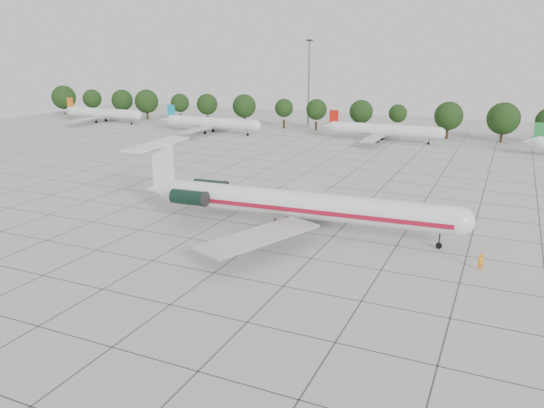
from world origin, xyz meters
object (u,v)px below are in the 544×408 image
object	(u,v)px
bg_airliner_b	(211,123)
bg_airliner_c	(383,130)
main_airliner	(287,203)
ground_crew	(480,262)
floodlight_mast	(309,78)
bg_airliner_a	(102,113)

from	to	relation	value
bg_airliner_b	bg_airliner_c	xyz separation A→B (m)	(47.04, 6.05, 0.00)
main_airliner	ground_crew	bearing A→B (deg)	-12.26
ground_crew	floodlight_mast	size ratio (longest dim) A/B	0.08
floodlight_mast	bg_airliner_b	bearing A→B (deg)	-128.94
bg_airliner_c	floodlight_mast	xyz separation A→B (m)	(-27.31, 18.37, 11.37)
bg_airliner_a	bg_airliner_b	xyz separation A→B (m)	(43.60, -5.32, 0.00)
main_airliner	bg_airliner_c	world-z (taller)	main_airliner
main_airliner	ground_crew	size ratio (longest dim) A/B	23.12
bg_airliner_b	floodlight_mast	size ratio (longest dim) A/B	1.11
main_airliner	bg_airliner_b	bearing A→B (deg)	123.68
main_airliner	bg_airliner_b	world-z (taller)	main_airliner
floodlight_mast	ground_crew	bearing A→B (deg)	-59.82
bg_airliner_b	floodlight_mast	distance (m)	33.39
bg_airliner_a	floodlight_mast	size ratio (longest dim) A/B	1.11
main_airliner	bg_airliner_b	distance (m)	84.87
ground_crew	bg_airliner_b	xyz separation A→B (m)	(-75.34, 71.20, 1.95)
bg_airliner_a	bg_airliner_c	xyz separation A→B (m)	(90.64, 0.73, 0.00)
bg_airliner_a	ground_crew	bearing A→B (deg)	-32.75
main_airliner	bg_airliner_a	xyz separation A→B (m)	(-94.99, 72.86, -0.77)
main_airliner	bg_airliner_c	size ratio (longest dim) A/B	1.57
main_airliner	bg_airliner_a	distance (m)	119.72
bg_airliner_c	floodlight_mast	size ratio (longest dim) A/B	1.11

